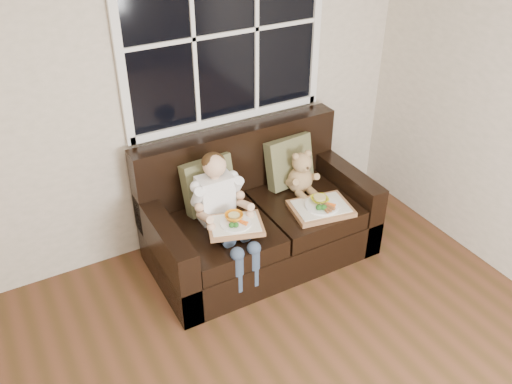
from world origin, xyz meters
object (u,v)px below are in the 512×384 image
child (221,204)px  teddy_bear (301,175)px  tray_right (321,207)px  loveseat (257,219)px  tray_left (235,224)px

child → teddy_bear: child is taller
teddy_bear → tray_right: (-0.02, -0.31, -0.12)m
loveseat → tray_right: loveseat is taller
loveseat → tray_right: 0.52m
teddy_bear → loveseat: bearing=-177.5°
loveseat → teddy_bear: (0.40, 0.00, 0.29)m
loveseat → child: bearing=-161.5°
child → tray_left: size_ratio=1.87×
loveseat → tray_left: size_ratio=3.79×
teddy_bear → tray_left: teddy_bear is taller
child → tray_left: child is taller
child → tray_right: size_ratio=1.70×
teddy_bear → tray_right: 0.33m
loveseat → teddy_bear: 0.49m
loveseat → tray_left: 0.52m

